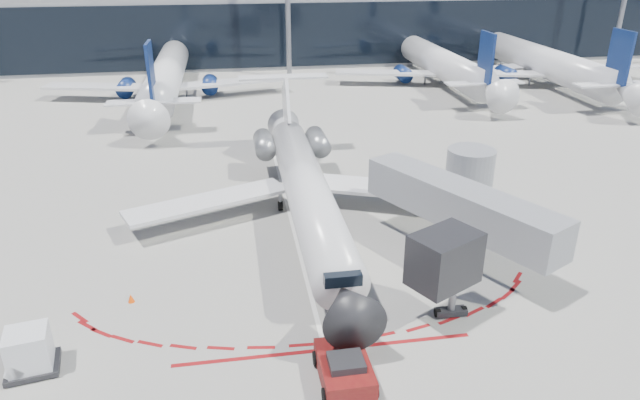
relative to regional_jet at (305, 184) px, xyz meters
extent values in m
plane|color=gray|center=(-1.02, -2.65, -2.50)|extent=(260.00, 260.00, 0.00)
cube|color=silver|center=(-1.02, -0.65, -2.50)|extent=(0.25, 40.00, 0.01)
cube|color=maroon|center=(-1.02, -14.15, -2.50)|extent=(14.00, 0.25, 0.01)
cube|color=gray|center=(-1.02, 62.35, 2.50)|extent=(150.00, 24.00, 10.00)
cube|color=black|center=(-1.02, 50.30, 2.50)|extent=(150.00, 0.20, 9.00)
cube|color=gray|center=(7.98, -7.15, 1.10)|extent=(8.22, 12.61, 2.30)
cube|color=black|center=(4.93, -12.89, 1.10)|extent=(3.86, 3.44, 2.60)
cylinder|color=gray|center=(5.73, -12.49, -1.30)|extent=(0.36, 0.36, 2.40)
cube|color=black|center=(5.73, -12.49, -2.28)|extent=(1.60, 0.60, 0.30)
cylinder|color=gray|center=(11.04, -1.41, -0.10)|extent=(3.20, 3.20, 4.80)
cylinder|color=black|center=(11.04, -1.41, -2.25)|extent=(4.00, 4.00, 0.50)
cylinder|color=silver|center=(0.00, -1.23, -0.04)|extent=(2.83, 23.08, 2.83)
cone|color=black|center=(0.00, -14.24, -0.04)|extent=(2.83, 2.94, 2.83)
cone|color=silver|center=(0.00, 12.20, -0.04)|extent=(2.83, 3.78, 2.83)
cube|color=black|center=(0.00, -12.56, 0.54)|extent=(1.78, 1.47, 0.58)
cube|color=silver|center=(-6.51, 0.34, -0.98)|extent=(11.24, 6.66, 0.33)
cube|color=silver|center=(6.51, 0.34, -0.98)|extent=(11.24, 6.66, 0.33)
cube|color=silver|center=(0.00, 11.15, 2.48)|extent=(0.26, 4.92, 5.01)
cube|color=silver|center=(0.00, 13.35, 4.37)|extent=(7.55, 1.68, 0.17)
cylinder|color=slate|center=(-2.15, 8.00, 0.23)|extent=(1.57, 3.57, 1.57)
cylinder|color=slate|center=(2.15, 8.00, 0.23)|extent=(1.57, 3.57, 1.57)
cylinder|color=black|center=(0.00, -10.88, -2.21)|extent=(0.23, 0.59, 0.59)
cylinder|color=black|center=(-1.57, 1.39, -2.17)|extent=(0.31, 0.67, 0.67)
cylinder|color=black|center=(1.57, 1.39, -2.17)|extent=(0.31, 0.67, 0.67)
cylinder|color=gray|center=(0.00, -10.88, -1.92)|extent=(0.19, 0.19, 1.15)
cube|color=#570C0E|center=(-0.54, -16.25, -1.92)|extent=(2.16, 3.42, 0.95)
cube|color=black|center=(-0.53, -16.57, -1.28)|extent=(1.50, 1.29, 0.37)
cylinder|color=gray|center=(-0.56, -13.92, -2.13)|extent=(0.14, 2.76, 0.11)
cylinder|color=black|center=(-1.53, -17.43, -2.16)|extent=(0.30, 0.68, 0.68)
cylinder|color=black|center=(0.48, -17.41, -2.16)|extent=(0.30, 0.68, 0.68)
cylinder|color=black|center=(-1.56, -15.10, -2.16)|extent=(0.30, 0.68, 0.68)
cylinder|color=black|center=(0.46, -15.07, -2.16)|extent=(0.30, 0.68, 0.68)
imported|color=#A7E418|center=(1.50, -10.68, -1.70)|extent=(0.63, 0.45, 1.61)
cube|color=black|center=(-13.98, -13.45, -2.30)|extent=(2.48, 2.22, 0.24)
cube|color=silver|center=(-13.98, -13.45, -1.32)|extent=(2.01, 1.93, 1.75)
cylinder|color=black|center=(-14.71, -14.30, -2.39)|extent=(0.15, 0.23, 0.22)
cylinder|color=black|center=(-12.99, -13.99, -2.39)|extent=(0.15, 0.23, 0.22)
cylinder|color=black|center=(-14.96, -12.91, -2.39)|extent=(0.15, 0.23, 0.22)
cylinder|color=black|center=(-13.24, -12.59, -2.39)|extent=(0.15, 0.23, 0.22)
cone|color=#FD4A05|center=(-10.44, -8.68, -2.26)|extent=(0.35, 0.35, 0.48)
camera|label=1|loc=(-4.65, -35.12, 14.73)|focal=32.00mm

